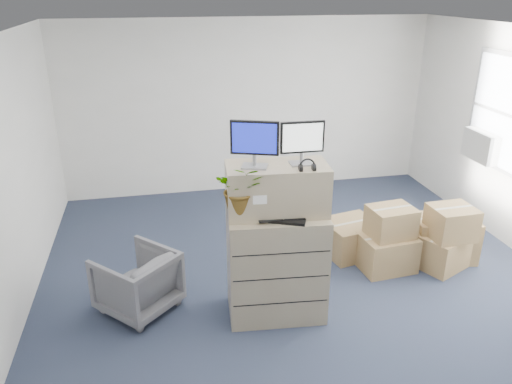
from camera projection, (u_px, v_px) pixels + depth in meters
ground at (310, 303)px, 5.50m from camera, size 7.00×7.00×0.00m
wall_back at (248, 107)px, 8.13m from camera, size 6.00×0.02×2.80m
ac_unit at (483, 146)px, 6.84m from camera, size 0.24×0.60×0.40m
filing_cabinet_lower at (276, 265)px, 5.14m from camera, size 1.04×0.69×1.15m
filing_cabinet_upper at (277, 189)px, 4.87m from camera, size 1.03×0.58×0.49m
monitor_left at (255, 142)px, 4.63m from camera, size 0.44×0.24×0.45m
monitor_right at (302, 140)px, 4.71m from camera, size 0.43×0.17×0.42m
headphones at (307, 166)px, 4.63m from camera, size 0.15×0.03×0.15m
keyboard at (280, 218)px, 4.80m from camera, size 0.55×0.40×0.03m
mouse at (314, 214)px, 4.87m from camera, size 0.12×0.10×0.04m
water_bottle at (285, 198)px, 4.88m from camera, size 0.09×0.09×0.31m
phone_dock at (268, 209)px, 4.91m from camera, size 0.07×0.06×0.14m
external_drive at (308, 205)px, 5.04m from camera, size 0.23×0.20×0.06m
tissue_box at (309, 198)px, 5.00m from camera, size 0.30×0.17×0.11m
potted_plant at (241, 194)px, 4.70m from camera, size 0.57×0.60×0.47m
office_chair at (137, 279)px, 5.27m from camera, size 0.98×0.97×0.73m
cardboard_boxes at (409, 239)px, 6.21m from camera, size 1.91×1.25×0.82m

